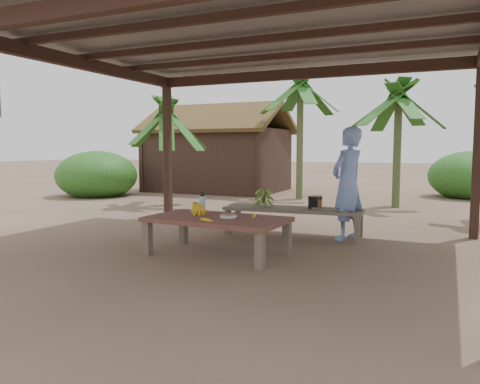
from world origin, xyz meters
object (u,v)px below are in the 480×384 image
at_px(plate, 228,216).
at_px(water_flask, 202,204).
at_px(ripe_banana_bunch, 194,208).
at_px(woman, 348,184).
at_px(cooking_pot, 315,203).
at_px(bench, 293,211).
at_px(work_table, 217,222).

xyz_separation_m(plate, water_flask, (-0.54, 0.29, 0.11)).
height_order(ripe_banana_bunch, woman, woman).
height_order(water_flask, cooking_pot, water_flask).
relative_size(ripe_banana_bunch, cooking_pot, 1.38).
distance_m(plate, woman, 2.12).
distance_m(bench, cooking_pot, 0.38).
height_order(work_table, woman, woman).
height_order(work_table, plate, plate).
bearing_deg(cooking_pot, ripe_banana_bunch, -126.56).
bearing_deg(work_table, water_flask, 144.59).
relative_size(bench, cooking_pot, 10.16).
height_order(plate, cooking_pot, cooking_pot).
bearing_deg(cooking_pot, water_flask, -130.53).
height_order(ripe_banana_bunch, water_flask, water_flask).
bearing_deg(work_table, plate, 9.35).
distance_m(ripe_banana_bunch, plate, 0.56).
bearing_deg(cooking_pot, bench, -169.37).
relative_size(water_flask, cooking_pot, 1.37).
bearing_deg(water_flask, plate, -28.30).
xyz_separation_m(work_table, bench, (0.51, 1.69, -0.04)).
xyz_separation_m(water_flask, woman, (1.74, 1.42, 0.24)).
relative_size(ripe_banana_bunch, water_flask, 1.01).
bearing_deg(ripe_banana_bunch, woman, 43.24).
xyz_separation_m(bench, water_flask, (-0.89, -1.38, 0.23)).
height_order(ripe_banana_bunch, cooking_pot, ripe_banana_bunch).
distance_m(work_table, cooking_pot, 1.95).
height_order(cooking_pot, woman, woman).
bearing_deg(bench, water_flask, -126.92).
distance_m(ripe_banana_bunch, water_flask, 0.23).
xyz_separation_m(bench, ripe_banana_bunch, (-0.90, -1.61, 0.20)).
distance_m(work_table, plate, 0.18).
xyz_separation_m(ripe_banana_bunch, woman, (1.75, 1.64, 0.27)).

